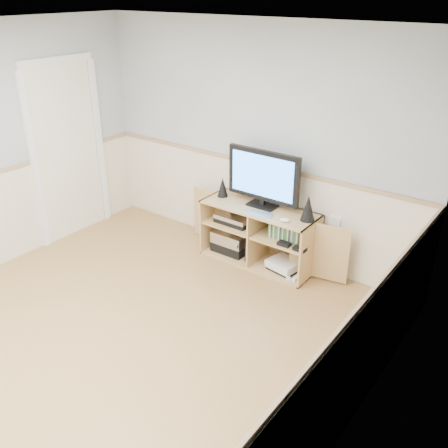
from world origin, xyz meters
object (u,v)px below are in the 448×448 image
(monitor, at_px, (263,177))
(keyboard, at_px, (260,214))
(media_cabinet, at_px, (262,233))
(game_consoles, at_px, (283,265))

(monitor, height_order, keyboard, monitor)
(media_cabinet, xyz_separation_m, monitor, (0.00, -0.01, 0.65))
(media_cabinet, relative_size, keyboard, 7.34)
(media_cabinet, distance_m, game_consoles, 0.42)
(monitor, distance_m, game_consoles, 0.97)
(media_cabinet, distance_m, keyboard, 0.39)
(media_cabinet, bearing_deg, keyboard, -64.97)
(keyboard, bearing_deg, game_consoles, 19.32)
(media_cabinet, xyz_separation_m, keyboard, (0.09, -0.20, 0.32))
(monitor, bearing_deg, keyboard, -64.03)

